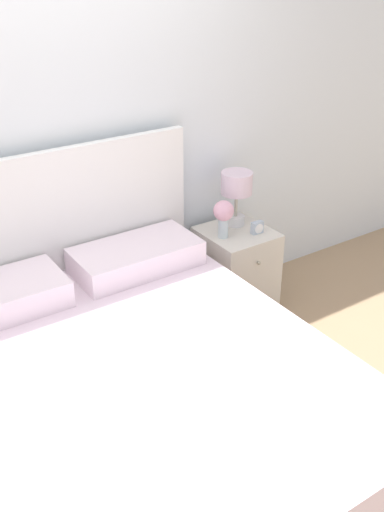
% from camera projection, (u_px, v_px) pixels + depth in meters
% --- Properties ---
extents(ground_plane, '(12.00, 12.00, 0.00)m').
position_uv_depth(ground_plane, '(62.00, 346.00, 3.57)').
color(ground_plane, tan).
extents(wall_back, '(8.00, 0.06, 2.60)m').
position_uv_depth(wall_back, '(30.00, 129.00, 3.01)').
color(wall_back, white).
rests_on(wall_back, ground_plane).
extents(bed, '(1.68, 2.05, 1.21)m').
position_uv_depth(bed, '(137.00, 398.00, 2.74)').
color(bed, tan).
rests_on(bed, ground_plane).
extents(nightstand, '(0.41, 0.45, 0.55)m').
position_uv_depth(nightstand, '(236.00, 270.00, 3.81)').
color(nightstand, silver).
rests_on(nightstand, ground_plane).
extents(table_lamp, '(0.19, 0.19, 0.35)m').
position_uv_depth(table_lamp, '(237.00, 188.00, 3.66)').
color(table_lamp, white).
rests_on(table_lamp, nightstand).
extents(flower_vase, '(0.12, 0.12, 0.24)m').
position_uv_depth(flower_vase, '(224.00, 214.00, 3.54)').
color(flower_vase, silver).
rests_on(flower_vase, nightstand).
extents(alarm_clock, '(0.08, 0.04, 0.08)m').
position_uv_depth(alarm_clock, '(257.00, 228.00, 3.64)').
color(alarm_clock, silver).
rests_on(alarm_clock, nightstand).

